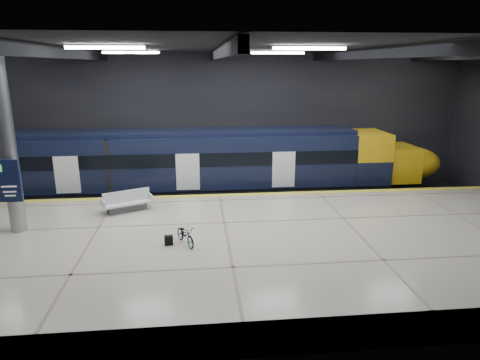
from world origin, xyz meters
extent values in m
plane|color=black|center=(0.00, 0.00, 0.00)|extent=(30.00, 30.00, 0.00)
cube|color=black|center=(0.00, 8.00, 4.00)|extent=(30.00, 0.10, 8.00)
cube|color=black|center=(0.00, -8.00, 4.00)|extent=(30.00, 0.10, 8.00)
cube|color=black|center=(0.00, 0.00, 8.00)|extent=(30.00, 16.00, 0.10)
cube|color=black|center=(-6.00, 0.00, 7.75)|extent=(0.25, 16.00, 0.40)
cube|color=black|center=(0.00, 0.00, 7.75)|extent=(0.25, 16.00, 0.40)
cube|color=black|center=(6.00, 0.00, 7.75)|extent=(0.25, 16.00, 0.40)
cube|color=white|center=(-4.00, -2.00, 7.88)|extent=(2.60, 0.18, 0.10)
cube|color=white|center=(3.00, -2.00, 7.88)|extent=(2.60, 0.18, 0.10)
cube|color=white|center=(-4.00, 4.00, 7.88)|extent=(2.60, 0.18, 0.10)
cube|color=white|center=(3.00, 4.00, 7.88)|extent=(2.60, 0.18, 0.10)
cube|color=white|center=(10.00, 4.00, 7.88)|extent=(2.60, 0.18, 0.10)
cube|color=beige|center=(0.00, -2.50, 0.55)|extent=(30.00, 11.00, 1.10)
cube|color=yellow|center=(0.00, 2.75, 1.11)|extent=(30.00, 0.40, 0.01)
cube|color=gray|center=(0.00, 4.78, 0.08)|extent=(30.00, 0.08, 0.16)
cube|color=gray|center=(0.00, 6.22, 0.08)|extent=(30.00, 0.08, 0.16)
cube|color=black|center=(-4.53, 5.50, 0.55)|extent=(24.00, 2.58, 0.80)
cube|color=black|center=(-4.53, 5.50, 2.33)|extent=(24.00, 2.80, 2.75)
cube|color=black|center=(-4.53, 5.50, 3.82)|extent=(24.00, 2.30, 0.24)
cube|color=black|center=(-4.53, 4.09, 2.60)|extent=(24.00, 0.04, 0.70)
cube|color=white|center=(-1.53, 4.08, 2.00)|extent=(1.20, 0.05, 1.90)
cube|color=gold|center=(8.47, 5.50, 2.33)|extent=(2.00, 2.80, 2.75)
ellipsoid|color=gold|center=(11.07, 5.50, 1.85)|extent=(3.60, 2.52, 1.90)
cube|color=black|center=(8.77, 5.50, 2.50)|extent=(1.60, 2.38, 0.80)
cube|color=#595B60|center=(-4.16, 0.88, 1.25)|extent=(1.71, 1.15, 0.31)
cube|color=silver|center=(-4.16, 0.88, 1.49)|extent=(2.23, 1.65, 0.08)
cube|color=silver|center=(-4.16, 0.88, 1.78)|extent=(1.90, 0.93, 0.51)
cube|color=silver|center=(-5.09, 0.45, 1.61)|extent=(0.42, 0.82, 0.31)
cube|color=silver|center=(-3.22, 1.31, 1.61)|extent=(0.42, 0.82, 0.31)
imported|color=#99999E|center=(-1.53, -3.02, 1.46)|extent=(1.01, 1.45, 0.72)
cube|color=black|center=(-2.13, -3.02, 1.28)|extent=(0.32, 0.21, 0.35)
cylinder|color=#9EA0A5|center=(-8.00, -1.00, 4.55)|extent=(0.60, 0.60, 6.90)
cube|color=#0F1637|center=(-8.00, -1.42, 3.20)|extent=(0.90, 0.12, 1.60)
camera|label=1|loc=(-1.04, -17.36, 7.33)|focal=32.00mm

